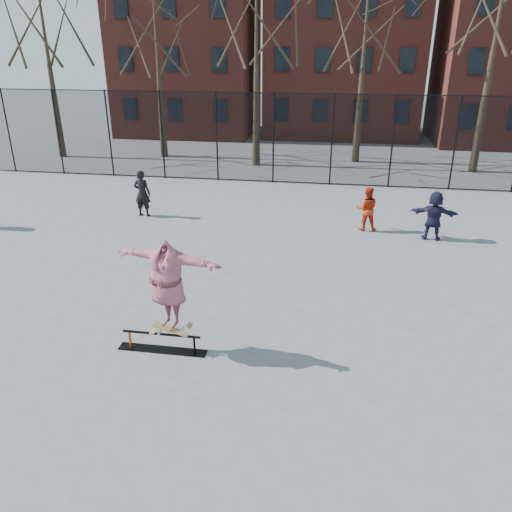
% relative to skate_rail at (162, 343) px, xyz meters
% --- Properties ---
extents(ground, '(100.00, 100.00, 0.00)m').
position_rel_skate_rail_xyz_m(ground, '(1.93, 0.98, -0.16)').
color(ground, '#5D5D62').
extents(skate_rail, '(1.89, 0.29, 0.42)m').
position_rel_skate_rail_xyz_m(skate_rail, '(0.00, 0.00, 0.00)').
color(skate_rail, black).
rests_on(skate_rail, ground).
extents(skateboard, '(0.81, 0.19, 0.10)m').
position_rel_skate_rail_xyz_m(skateboard, '(0.22, 0.00, 0.30)').
color(skateboard, olive).
rests_on(skateboard, skate_rail).
extents(skater, '(2.35, 1.05, 1.85)m').
position_rel_skate_rail_xyz_m(skater, '(0.22, 0.00, 1.27)').
color(skater, '#4C327F').
rests_on(skater, skateboard).
extents(bystander_black, '(0.66, 0.46, 1.72)m').
position_rel_skate_rail_xyz_m(bystander_black, '(-3.61, 8.41, 0.70)').
color(bystander_black, black).
rests_on(bystander_black, ground).
extents(bystander_red, '(0.76, 0.60, 1.52)m').
position_rel_skate_rail_xyz_m(bystander_red, '(4.50, 8.16, 0.60)').
color(bystander_red, red).
rests_on(bystander_red, ground).
extents(bystander_navy, '(1.56, 0.70, 1.62)m').
position_rel_skate_rail_xyz_m(bystander_navy, '(6.60, 7.62, 0.65)').
color(bystander_navy, '#1C1C38').
rests_on(bystander_navy, ground).
extents(fence, '(34.03, 0.07, 4.00)m').
position_rel_skate_rail_xyz_m(fence, '(1.91, 13.98, 1.89)').
color(fence, black).
rests_on(fence, ground).
extents(tree_row, '(33.66, 7.46, 10.67)m').
position_rel_skate_rail_xyz_m(tree_row, '(1.68, 18.13, 7.19)').
color(tree_row, black).
rests_on(tree_row, ground).
extents(rowhouses, '(29.00, 7.00, 13.00)m').
position_rel_skate_rail_xyz_m(rowhouses, '(2.65, 26.98, 5.90)').
color(rowhouses, maroon).
rests_on(rowhouses, ground).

